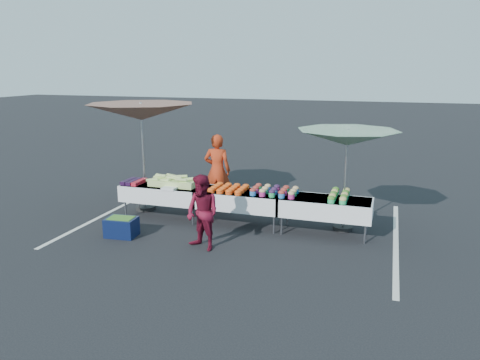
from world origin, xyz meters
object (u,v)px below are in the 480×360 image
(table_center, at_px, (240,199))
(vendor, at_px, (217,170))
(table_right, at_px, (325,207))
(table_left, at_px, (164,192))
(storage_bin, at_px, (122,227))
(umbrella_right, at_px, (348,139))
(umbrella_left, at_px, (141,113))
(customer, at_px, (202,213))

(table_center, distance_m, vendor, 1.61)
(table_right, relative_size, vendor, 1.05)
(table_center, bearing_deg, table_left, 180.00)
(table_right, height_order, storage_bin, table_right)
(vendor, bearing_deg, storage_bin, 61.42)
(table_center, bearing_deg, umbrella_right, 10.61)
(table_right, distance_m, vendor, 3.06)
(storage_bin, bearing_deg, table_right, 14.62)
(table_right, distance_m, umbrella_left, 4.65)
(table_left, height_order, table_right, same)
(customer, relative_size, umbrella_right, 0.63)
(table_left, height_order, table_center, same)
(table_center, relative_size, table_right, 1.00)
(customer, height_order, storage_bin, customer)
(table_left, distance_m, storage_bin, 1.45)
(table_right, height_order, customer, customer)
(table_left, distance_m, umbrella_left, 1.90)
(table_right, bearing_deg, table_center, 180.00)
(table_center, xyz_separation_m, table_right, (1.80, 0.00, 0.00))
(table_left, xyz_separation_m, table_center, (1.80, 0.00, 0.00))
(umbrella_left, xyz_separation_m, storage_bin, (0.45, -1.78, -2.10))
(customer, height_order, umbrella_left, umbrella_left)
(table_center, relative_size, umbrella_right, 0.83)
(table_center, height_order, customer, customer)
(customer, distance_m, umbrella_left, 3.36)
(table_left, height_order, umbrella_left, umbrella_left)
(umbrella_left, bearing_deg, table_left, -29.74)
(table_center, relative_size, storage_bin, 2.94)
(table_center, height_order, umbrella_left, umbrella_left)
(vendor, height_order, customer, vendor)
(table_left, height_order, customer, customer)
(table_center, xyz_separation_m, umbrella_left, (-2.50, 0.40, 1.72))
(vendor, relative_size, umbrella_right, 0.79)
(table_center, bearing_deg, table_right, 0.00)
(storage_bin, bearing_deg, table_center, 28.81)
(table_right, distance_m, customer, 2.54)
(table_right, height_order, umbrella_left, umbrella_left)
(table_right, relative_size, umbrella_right, 0.83)
(customer, bearing_deg, table_left, 159.52)
(vendor, relative_size, customer, 1.25)
(umbrella_left, xyz_separation_m, umbrella_right, (4.64, -0.00, -0.38))
(umbrella_left, height_order, storage_bin, umbrella_left)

